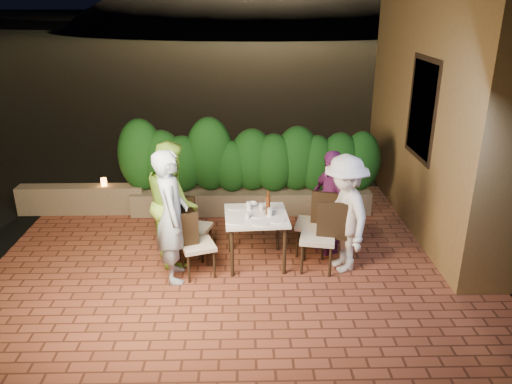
{
  "coord_description": "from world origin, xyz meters",
  "views": [
    {
      "loc": [
        0.1,
        -5.94,
        3.55
      ],
      "look_at": [
        0.25,
        0.52,
        1.05
      ],
      "focal_mm": 35.0,
      "sensor_mm": 36.0,
      "label": 1
    }
  ],
  "objects_px": {
    "dining_table": "(256,239)",
    "diner_green": "(172,202)",
    "chair_left_back": "(194,227)",
    "diner_white": "(344,214)",
    "beer_bottle": "(268,202)",
    "bowl": "(252,204)",
    "parapet_lamp": "(104,182)",
    "diner_blue": "(172,216)",
    "chair_right_front": "(318,236)",
    "chair_left_front": "(198,244)",
    "diner_purple": "(331,202)",
    "chair_right_back": "(312,223)"
  },
  "relations": [
    {
      "from": "dining_table",
      "to": "diner_green",
      "type": "height_order",
      "value": "diner_green"
    },
    {
      "from": "chair_left_back",
      "to": "diner_white",
      "type": "relative_size",
      "value": 0.56
    },
    {
      "from": "beer_bottle",
      "to": "bowl",
      "type": "bearing_deg",
      "value": 126.66
    },
    {
      "from": "diner_green",
      "to": "parapet_lamp",
      "type": "bearing_deg",
      "value": 20.74
    },
    {
      "from": "diner_blue",
      "to": "parapet_lamp",
      "type": "xyz_separation_m",
      "value": [
        -1.51,
        2.27,
        -0.34
      ]
    },
    {
      "from": "beer_bottle",
      "to": "chair_right_front",
      "type": "height_order",
      "value": "beer_bottle"
    },
    {
      "from": "chair_right_front",
      "to": "dining_table",
      "type": "bearing_deg",
      "value": -2.25
    },
    {
      "from": "dining_table",
      "to": "diner_white",
      "type": "distance_m",
      "value": 1.29
    },
    {
      "from": "chair_left_back",
      "to": "chair_right_front",
      "type": "relative_size",
      "value": 0.92
    },
    {
      "from": "parapet_lamp",
      "to": "bowl",
      "type": "bearing_deg",
      "value": -31.09
    },
    {
      "from": "bowl",
      "to": "diner_white",
      "type": "distance_m",
      "value": 1.36
    },
    {
      "from": "chair_right_front",
      "to": "parapet_lamp",
      "type": "xyz_separation_m",
      "value": [
        -3.47,
        2.08,
        0.06
      ]
    },
    {
      "from": "chair_left_front",
      "to": "dining_table",
      "type": "bearing_deg",
      "value": 2.37
    },
    {
      "from": "diner_purple",
      "to": "diner_blue",
      "type": "bearing_deg",
      "value": -92.0
    },
    {
      "from": "chair_right_back",
      "to": "diner_purple",
      "type": "xyz_separation_m",
      "value": [
        0.27,
        0.1,
        0.29
      ]
    },
    {
      "from": "chair_left_front",
      "to": "chair_right_front",
      "type": "xyz_separation_m",
      "value": [
        1.64,
        0.11,
        0.04
      ]
    },
    {
      "from": "chair_left_front",
      "to": "chair_right_front",
      "type": "bearing_deg",
      "value": -15.03
    },
    {
      "from": "bowl",
      "to": "chair_left_back",
      "type": "distance_m",
      "value": 0.9
    },
    {
      "from": "bowl",
      "to": "chair_left_back",
      "type": "xyz_separation_m",
      "value": [
        -0.84,
        -0.1,
        -0.3
      ]
    },
    {
      "from": "chair_left_back",
      "to": "diner_green",
      "type": "relative_size",
      "value": 0.53
    },
    {
      "from": "bowl",
      "to": "diner_blue",
      "type": "height_order",
      "value": "diner_blue"
    },
    {
      "from": "beer_bottle",
      "to": "chair_left_back",
      "type": "xyz_separation_m",
      "value": [
        -1.06,
        0.19,
        -0.45
      ]
    },
    {
      "from": "dining_table",
      "to": "parapet_lamp",
      "type": "height_order",
      "value": "dining_table"
    },
    {
      "from": "chair_left_front",
      "to": "chair_right_back",
      "type": "distance_m",
      "value": 1.73
    },
    {
      "from": "diner_blue",
      "to": "chair_left_front",
      "type": "bearing_deg",
      "value": -86.26
    },
    {
      "from": "beer_bottle",
      "to": "chair_left_front",
      "type": "relative_size",
      "value": 0.36
    },
    {
      "from": "chair_left_front",
      "to": "bowl",
      "type": "bearing_deg",
      "value": 22.1
    },
    {
      "from": "chair_left_back",
      "to": "diner_green",
      "type": "xyz_separation_m",
      "value": [
        -0.29,
        -0.06,
        0.42
      ]
    },
    {
      "from": "beer_bottle",
      "to": "diner_white",
      "type": "height_order",
      "value": "diner_white"
    },
    {
      "from": "beer_bottle",
      "to": "chair_right_front",
      "type": "xyz_separation_m",
      "value": [
        0.68,
        -0.24,
        -0.41
      ]
    },
    {
      "from": "diner_green",
      "to": "chair_right_back",
      "type": "bearing_deg",
      "value": -106.47
    },
    {
      "from": "diner_white",
      "to": "parapet_lamp",
      "type": "height_order",
      "value": "diner_white"
    },
    {
      "from": "diner_blue",
      "to": "dining_table",
      "type": "bearing_deg",
      "value": -80.43
    },
    {
      "from": "chair_left_front",
      "to": "diner_white",
      "type": "height_order",
      "value": "diner_white"
    },
    {
      "from": "chair_left_back",
      "to": "parapet_lamp",
      "type": "relative_size",
      "value": 6.68
    },
    {
      "from": "dining_table",
      "to": "chair_right_back",
      "type": "xyz_separation_m",
      "value": [
        0.83,
        0.28,
        0.12
      ]
    },
    {
      "from": "diner_white",
      "to": "parapet_lamp",
      "type": "bearing_deg",
      "value": -132.9
    },
    {
      "from": "chair_right_back",
      "to": "diner_green",
      "type": "distance_m",
      "value": 2.05
    },
    {
      "from": "bowl",
      "to": "diner_purple",
      "type": "height_order",
      "value": "diner_purple"
    },
    {
      "from": "chair_left_front",
      "to": "chair_left_back",
      "type": "height_order",
      "value": "chair_left_back"
    },
    {
      "from": "chair_left_back",
      "to": "diner_white",
      "type": "bearing_deg",
      "value": 5.19
    },
    {
      "from": "dining_table",
      "to": "chair_left_front",
      "type": "height_order",
      "value": "chair_left_front"
    },
    {
      "from": "diner_blue",
      "to": "beer_bottle",
      "type": "bearing_deg",
      "value": -81.27
    },
    {
      "from": "diner_blue",
      "to": "diner_white",
      "type": "distance_m",
      "value": 2.32
    },
    {
      "from": "bowl",
      "to": "diner_green",
      "type": "bearing_deg",
      "value": -171.74
    },
    {
      "from": "chair_left_front",
      "to": "diner_blue",
      "type": "height_order",
      "value": "diner_blue"
    },
    {
      "from": "bowl",
      "to": "chair_left_back",
      "type": "relative_size",
      "value": 0.17
    },
    {
      "from": "diner_blue",
      "to": "parapet_lamp",
      "type": "relative_size",
      "value": 12.95
    },
    {
      "from": "chair_left_front",
      "to": "diner_purple",
      "type": "relative_size",
      "value": 0.59
    },
    {
      "from": "diner_blue",
      "to": "parapet_lamp",
      "type": "distance_m",
      "value": 2.75
    }
  ]
}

